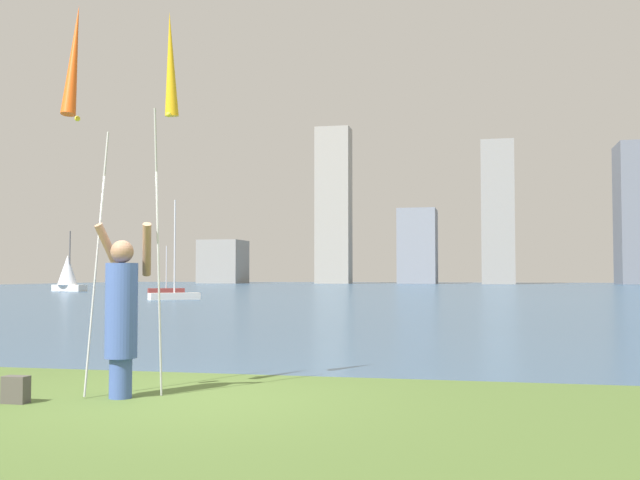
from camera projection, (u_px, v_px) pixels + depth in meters
The scene contains 13 objects.
ground at pixel (440, 293), 58.04m from camera, with size 120.00×138.00×0.12m.
person at pixel (122, 311), 8.34m from camera, with size 0.71×0.52×1.94m.
kite_flag_left at pixel (75, 70), 8.14m from camera, with size 0.16×0.96×4.30m.
kite_flag_right at pixel (170, 74), 8.76m from camera, with size 0.16×0.56×4.42m.
bag at pixel (16, 390), 7.97m from camera, with size 0.26×0.15×0.29m.
sailboat_0 at pixel (166, 290), 53.53m from camera, with size 2.48×1.86×3.39m.
sailboat_3 at pixel (174, 294), 40.52m from camera, with size 2.50×2.30×5.37m.
sailboat_4 at pixel (68, 273), 61.15m from camera, with size 3.29×2.01×4.88m.
skyline_tower_0 at pixel (223, 262), 116.42m from camera, with size 6.31×6.77×6.60m.
skyline_tower_1 at pixel (334, 205), 112.65m from camera, with size 5.09×3.60×23.29m.
skyline_tower_2 at pixel (418, 246), 112.18m from camera, with size 5.59×6.55×11.03m.
skyline_tower_3 at pixel (497, 213), 107.60m from camera, with size 4.56×6.77×20.20m.
skyline_tower_4 at pixel (630, 214), 106.19m from camera, with size 3.36×7.42×19.76m.
Camera 1 is at (3.36, -7.85, 1.36)m, focal length 42.39 mm.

